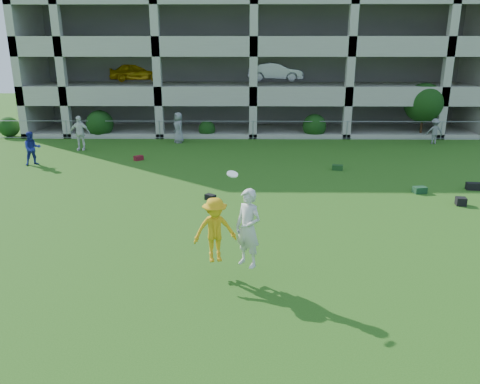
{
  "coord_description": "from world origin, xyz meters",
  "views": [
    {
      "loc": [
        -0.46,
        -10.73,
        5.66
      ],
      "look_at": [
        -0.63,
        3.0,
        1.4
      ],
      "focal_mm": 35.0,
      "sensor_mm": 36.0,
      "label": 1
    }
  ],
  "objects_px": {
    "bystander_f": "(434,131)",
    "parking_garage": "(252,42)",
    "bystander_c": "(179,128)",
    "frisbee_contest": "(227,229)",
    "bystander_a": "(32,148)",
    "bystander_b": "(80,133)",
    "crate_d": "(461,201)"
  },
  "relations": [
    {
      "from": "bystander_c",
      "to": "frisbee_contest",
      "type": "distance_m",
      "value": 18.11
    },
    {
      "from": "bystander_a",
      "to": "bystander_c",
      "type": "distance_m",
      "value": 8.72
    },
    {
      "from": "frisbee_contest",
      "to": "bystander_a",
      "type": "bearing_deg",
      "value": 130.51
    },
    {
      "from": "bystander_f",
      "to": "parking_garage",
      "type": "relative_size",
      "value": 0.05
    },
    {
      "from": "crate_d",
      "to": "bystander_b",
      "type": "bearing_deg",
      "value": 151.23
    },
    {
      "from": "bystander_f",
      "to": "parking_garage",
      "type": "bearing_deg",
      "value": -36.36
    },
    {
      "from": "bystander_b",
      "to": "bystander_a",
      "type": "bearing_deg",
      "value": -108.73
    },
    {
      "from": "parking_garage",
      "to": "bystander_b",
      "type": "bearing_deg",
      "value": -129.33
    },
    {
      "from": "frisbee_contest",
      "to": "crate_d",
      "type": "bearing_deg",
      "value": 34.56
    },
    {
      "from": "bystander_c",
      "to": "crate_d",
      "type": "relative_size",
      "value": 5.33
    },
    {
      "from": "bystander_f",
      "to": "parking_garage",
      "type": "distance_m",
      "value": 15.81
    },
    {
      "from": "bystander_b",
      "to": "bystander_f",
      "type": "height_order",
      "value": "bystander_b"
    },
    {
      "from": "bystander_b",
      "to": "bystander_c",
      "type": "xyz_separation_m",
      "value": [
        5.34,
        2.22,
        -0.05
      ]
    },
    {
      "from": "bystander_b",
      "to": "frisbee_contest",
      "type": "height_order",
      "value": "frisbee_contest"
    },
    {
      "from": "frisbee_contest",
      "to": "parking_garage",
      "type": "xyz_separation_m",
      "value": [
        0.91,
        27.62,
        4.68
      ]
    },
    {
      "from": "crate_d",
      "to": "frisbee_contest",
      "type": "distance_m",
      "value": 10.41
    },
    {
      "from": "bystander_a",
      "to": "crate_d",
      "type": "height_order",
      "value": "bystander_a"
    },
    {
      "from": "bystander_b",
      "to": "frisbee_contest",
      "type": "xyz_separation_m",
      "value": [
        9.02,
        -15.5,
        0.35
      ]
    },
    {
      "from": "bystander_b",
      "to": "bystander_f",
      "type": "bearing_deg",
      "value": 4.92
    },
    {
      "from": "bystander_b",
      "to": "frisbee_contest",
      "type": "bearing_deg",
      "value": -60.58
    },
    {
      "from": "bystander_c",
      "to": "bystander_f",
      "type": "relative_size",
      "value": 1.21
    },
    {
      "from": "bystander_a",
      "to": "parking_garage",
      "type": "bearing_deg",
      "value": 21.61
    },
    {
      "from": "bystander_a",
      "to": "crate_d",
      "type": "bearing_deg",
      "value": -51.08
    },
    {
      "from": "bystander_c",
      "to": "frisbee_contest",
      "type": "relative_size",
      "value": 0.76
    },
    {
      "from": "bystander_f",
      "to": "crate_d",
      "type": "xyz_separation_m",
      "value": [
        -3.44,
        -11.72,
        -0.62
      ]
    },
    {
      "from": "bystander_b",
      "to": "parking_garage",
      "type": "height_order",
      "value": "parking_garage"
    },
    {
      "from": "bystander_a",
      "to": "bystander_f",
      "type": "height_order",
      "value": "bystander_a"
    },
    {
      "from": "crate_d",
      "to": "frisbee_contest",
      "type": "bearing_deg",
      "value": -145.44
    },
    {
      "from": "crate_d",
      "to": "bystander_a",
      "type": "bearing_deg",
      "value": 162.08
    },
    {
      "from": "bystander_b",
      "to": "bystander_f",
      "type": "distance_m",
      "value": 21.08
    },
    {
      "from": "bystander_f",
      "to": "frisbee_contest",
      "type": "relative_size",
      "value": 0.63
    },
    {
      "from": "bystander_b",
      "to": "bystander_c",
      "type": "bearing_deg",
      "value": 21.83
    }
  ]
}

